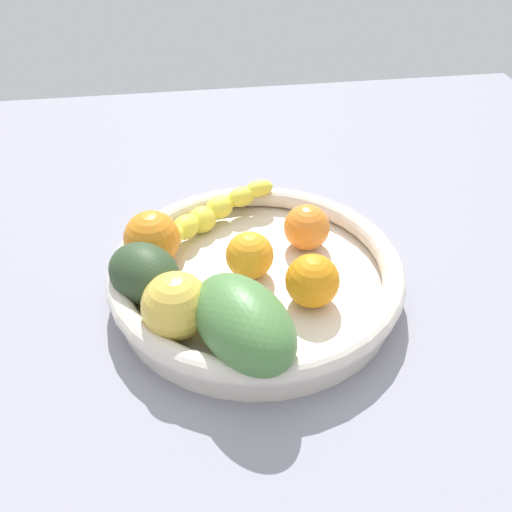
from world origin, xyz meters
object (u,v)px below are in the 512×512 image
at_px(banana_draped_left, 206,217).
at_px(avocado_dark, 144,274).
at_px(apple_yellow, 176,306).
at_px(mango_green, 244,323).
at_px(fruit_bowl, 256,277).
at_px(orange_rear, 312,281).
at_px(orange_mid_left, 307,227).
at_px(orange_mid_right, 152,238).
at_px(orange_front, 250,255).

height_order(banana_draped_left, avocado_dark, avocado_dark).
height_order(banana_draped_left, apple_yellow, apple_yellow).
height_order(apple_yellow, mango_green, mango_green).
height_order(fruit_bowl, orange_rear, orange_rear).
bearing_deg(banana_draped_left, orange_rear, -54.79).
xyz_separation_m(orange_mid_left, apple_yellow, (-0.15, -0.12, 0.01)).
height_order(orange_rear, avocado_dark, avocado_dark).
bearing_deg(apple_yellow, fruit_bowl, 39.11).
distance_m(apple_yellow, mango_green, 0.07).
bearing_deg(avocado_dark, banana_draped_left, 56.42).
xyz_separation_m(orange_mid_left, orange_rear, (-0.02, -0.10, 0.00)).
bearing_deg(mango_green, avocado_dark, 134.63).
bearing_deg(orange_rear, orange_mid_right, 150.01).
distance_m(orange_mid_left, mango_green, 0.18).
distance_m(orange_mid_left, avocado_dark, 0.19).
distance_m(orange_mid_right, orange_rear, 0.19).
bearing_deg(avocado_dark, mango_green, -45.37).
bearing_deg(apple_yellow, avocado_dark, 118.16).
bearing_deg(mango_green, orange_mid_left, 58.99).
height_order(orange_mid_left, apple_yellow, apple_yellow).
height_order(fruit_bowl, orange_front, orange_front).
relative_size(fruit_bowl, mango_green, 2.50).
distance_m(fruit_bowl, orange_front, 0.03).
bearing_deg(orange_rear, orange_mid_left, 81.07).
distance_m(banana_draped_left, mango_green, 0.20).
bearing_deg(orange_mid_right, banana_draped_left, 36.55).
xyz_separation_m(fruit_bowl, mango_green, (-0.03, -0.11, 0.03)).
distance_m(orange_rear, apple_yellow, 0.14).
bearing_deg(orange_mid_right, orange_mid_left, 0.96).
height_order(orange_mid_left, orange_rear, orange_rear).
relative_size(orange_front, mango_green, 0.41).
bearing_deg(orange_front, banana_draped_left, 115.66).
relative_size(orange_front, orange_mid_right, 0.83).
bearing_deg(orange_front, orange_mid_left, 30.33).
xyz_separation_m(fruit_bowl, apple_yellow, (-0.09, -0.07, 0.03)).
bearing_deg(fruit_bowl, mango_green, -104.33).
bearing_deg(mango_green, orange_rear, 37.18).
relative_size(fruit_bowl, avocado_dark, 3.85).
xyz_separation_m(banana_draped_left, orange_mid_right, (-0.06, -0.05, 0.01)).
distance_m(fruit_bowl, orange_rear, 0.07).
distance_m(banana_draped_left, avocado_dark, 0.13).
height_order(banana_draped_left, orange_front, orange_front).
bearing_deg(fruit_bowl, orange_front, 130.12).
bearing_deg(mango_green, apple_yellow, 149.93).
xyz_separation_m(orange_rear, avocado_dark, (-0.17, 0.03, 0.00)).
relative_size(orange_front, orange_rear, 0.94).
distance_m(orange_front, orange_mid_left, 0.08).
relative_size(orange_mid_left, avocado_dark, 0.64).
bearing_deg(banana_draped_left, avocado_dark, -123.58).
xyz_separation_m(avocado_dark, mango_green, (0.09, -0.09, 0.01)).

